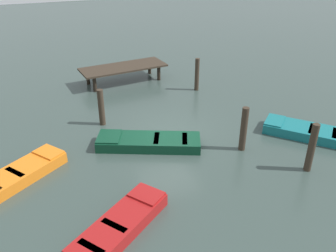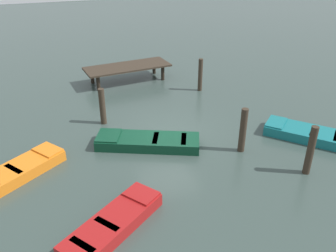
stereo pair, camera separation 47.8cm
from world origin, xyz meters
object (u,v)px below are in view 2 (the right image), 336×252
rowboat_teal (306,133)px  rowboat_orange (21,169)px  mooring_piling_near_left (200,75)px  mooring_piling_near_right (102,106)px  mooring_piling_far_right (310,151)px  dock_segment (127,68)px  mooring_piling_center (243,130)px  rowboat_red (114,223)px  rowboat_dark_green (147,141)px

rowboat_teal → rowboat_orange: same height
rowboat_teal → mooring_piling_near_left: bearing=-24.7°
mooring_piling_near_right → mooring_piling_near_left: bearing=21.1°
rowboat_teal → mooring_piling_far_right: size_ratio=1.77×
dock_segment → mooring_piling_near_right: bearing=-121.9°
dock_segment → mooring_piling_far_right: (3.78, -11.16, 0.09)m
mooring_piling_center → rowboat_teal: bearing=0.4°
rowboat_red → rowboat_dark_green: size_ratio=0.78×
rowboat_orange → rowboat_teal: bearing=-41.6°
rowboat_red → mooring_piling_near_right: bearing=45.9°
mooring_piling_near_left → mooring_piling_near_right: mooring_piling_near_left is taller
rowboat_dark_green → rowboat_red: bearing=85.5°
rowboat_dark_green → rowboat_teal: same height
rowboat_red → mooring_piling_near_left: 11.17m
rowboat_dark_green → mooring_piling_center: mooring_piling_center is taller
dock_segment → rowboat_orange: size_ratio=1.58×
rowboat_teal → mooring_piling_near_left: (-2.01, 6.36, 0.68)m
mooring_piling_center → mooring_piling_near_right: bearing=138.3°
rowboat_teal → mooring_piling_near_right: bearing=19.6°
dock_segment → rowboat_red: bearing=-112.1°
rowboat_orange → mooring_piling_center: 8.25m
rowboat_red → rowboat_teal: size_ratio=1.01×
mooring_piling_far_right → mooring_piling_center: mooring_piling_far_right is taller
mooring_piling_far_right → mooring_piling_near_right: 8.76m
mooring_piling_near_right → rowboat_red: bearing=-97.8°
rowboat_teal → mooring_piling_near_right: 8.81m
rowboat_teal → mooring_piling_far_right: 2.78m
dock_segment → mooring_piling_near_left: size_ratio=2.82×
rowboat_red → rowboat_orange: same height
mooring_piling_center → mooring_piling_near_right: size_ratio=1.09×
dock_segment → mooring_piling_near_right: 5.42m
rowboat_orange → mooring_piling_near_right: mooring_piling_near_right is taller
rowboat_dark_green → mooring_piling_center: (3.39, -1.57, 0.69)m
mooring_piling_near_left → rowboat_dark_green: bearing=-132.8°
dock_segment → mooring_piling_center: (2.35, -9.05, 0.07)m
rowboat_orange → mooring_piling_near_left: mooring_piling_near_left is taller
dock_segment → rowboat_orange: 9.82m
rowboat_orange → dock_segment: bearing=17.9°
rowboat_teal → mooring_piling_far_right: bearing=100.1°
rowboat_orange → mooring_piling_near_left: (9.20, 5.23, 0.68)m
rowboat_dark_green → mooring_piling_near_left: 6.59m
rowboat_orange → mooring_piling_center: mooring_piling_center is taller
mooring_piling_far_right → mooring_piling_center: bearing=124.2°
rowboat_orange → mooring_piling_near_right: (3.47, 3.01, 0.62)m
dock_segment → rowboat_orange: bearing=-132.7°
mooring_piling_far_right → dock_segment: bearing=108.7°
rowboat_teal → rowboat_red: bearing=64.4°
rowboat_teal → mooring_piling_near_right: (-7.75, 4.14, 0.62)m
rowboat_dark_green → rowboat_orange: bearing=28.5°
dock_segment → rowboat_dark_green: 7.59m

